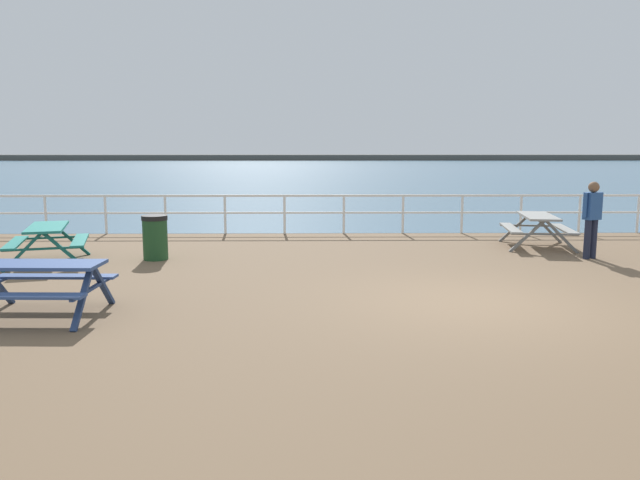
# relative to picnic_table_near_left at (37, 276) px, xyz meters

# --- Properties ---
(ground_plane) EXTENTS (30.00, 24.00, 0.20)m
(ground_plane) POSITION_rel_picnic_table_near_left_xyz_m (6.43, 0.67, -0.68)
(ground_plane) COLOR brown
(sea_band) EXTENTS (142.00, 90.00, 0.01)m
(sea_band) POSITION_rel_picnic_table_near_left_xyz_m (6.43, 53.42, -0.58)
(sea_band) COLOR #476B84
(sea_band) RESTS_ON ground
(distant_shoreline) EXTENTS (142.00, 6.00, 1.80)m
(distant_shoreline) POSITION_rel_picnic_table_near_left_xyz_m (6.43, 96.42, -0.58)
(distant_shoreline) COLOR #4C4C47
(distant_shoreline) RESTS_ON ground
(seaward_railing) EXTENTS (23.07, 0.07, 1.08)m
(seaward_railing) POSITION_rel_picnic_table_near_left_xyz_m (6.43, 8.42, 0.15)
(seaward_railing) COLOR white
(seaward_railing) RESTS_ON ground
(picnic_table_near_left) EXTENTS (1.84, 1.59, 0.80)m
(picnic_table_near_left) POSITION_rel_picnic_table_near_left_xyz_m (0.00, 0.00, 0.00)
(picnic_table_near_left) COLOR #334C84
(picnic_table_near_left) RESTS_ON ground
(picnic_table_near_right) EXTENTS (1.95, 2.15, 0.80)m
(picnic_table_near_right) POSITION_rel_picnic_table_near_left_xyz_m (-1.58, 4.12, 0.00)
(picnic_table_near_right) COLOR #1E7A70
(picnic_table_near_right) RESTS_ON ground
(picnic_table_far_left) EXTENTS (1.77, 2.00, 0.80)m
(picnic_table_far_left) POSITION_rel_picnic_table_near_left_xyz_m (9.31, 6.00, 0.00)
(picnic_table_far_left) COLOR gray
(picnic_table_far_left) RESTS_ON ground
(visitor) EXTENTS (0.50, 0.33, 1.66)m
(visitor) POSITION_rel_picnic_table_near_left_xyz_m (9.89, 4.44, 0.36)
(visitor) COLOR #1E2338
(visitor) RESTS_ON ground
(litter_bin) EXTENTS (0.55, 0.55, 0.95)m
(litter_bin) POSITION_rel_picnic_table_near_left_xyz_m (0.55, 4.48, -0.10)
(litter_bin) COLOR #1E4723
(litter_bin) RESTS_ON ground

